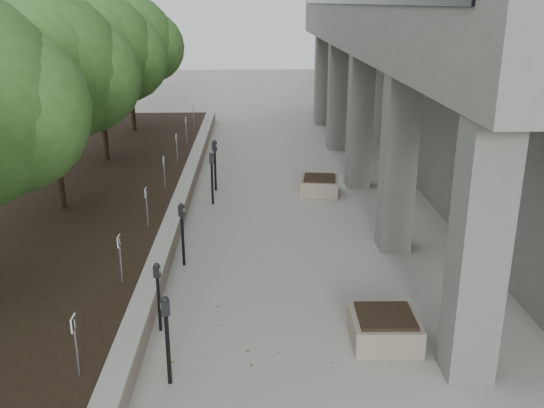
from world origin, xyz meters
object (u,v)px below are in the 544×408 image
object	(u,v)px
parking_meter_1	(168,341)
crabapple_tree_3	(50,102)
parking_meter_4	(212,179)
planter_back	(319,185)
crabapple_tree_4	(99,78)
parking_meter_2	(159,297)
planter_front	(385,328)
crabapple_tree_5	(129,63)
parking_meter_5	(215,166)
parking_meter_3	(183,235)

from	to	relation	value
parking_meter_1	crabapple_tree_3	bearing A→B (deg)	104.82
crabapple_tree_3	parking_meter_4	distance (m)	4.66
parking_meter_4	planter_back	xyz separation A→B (m)	(3.13, 0.91, -0.50)
crabapple_tree_4	parking_meter_2	distance (m)	11.37
parking_meter_4	planter_front	world-z (taller)	parking_meter_4
crabapple_tree_3	parking_meter_2	size ratio (longest dim) A/B	4.21
crabapple_tree_3	crabapple_tree_5	size ratio (longest dim) A/B	1.00
parking_meter_1	planter_front	world-z (taller)	parking_meter_1
parking_meter_1	parking_meter_4	xyz separation A→B (m)	(0.13, 8.44, 0.02)
parking_meter_2	parking_meter_5	distance (m)	8.23
crabapple_tree_3	planter_back	distance (m)	7.82
crabapple_tree_5	parking_meter_4	size ratio (longest dim) A/B	3.61
planter_back	parking_meter_1	bearing A→B (deg)	-109.26
crabapple_tree_5	planter_front	world-z (taller)	crabapple_tree_5
crabapple_tree_3	parking_meter_5	world-z (taller)	crabapple_tree_3
parking_meter_4	parking_meter_3	bearing A→B (deg)	-98.44
parking_meter_2	parking_meter_3	size ratio (longest dim) A/B	0.90
crabapple_tree_4	planter_front	xyz separation A→B (m)	(7.14, -11.09, -2.86)
crabapple_tree_3	parking_meter_1	world-z (taller)	crabapple_tree_3
crabapple_tree_4	parking_meter_4	bearing A→B (deg)	-44.23
parking_meter_2	planter_back	bearing A→B (deg)	78.37
parking_meter_5	parking_meter_3	bearing A→B (deg)	-72.89
parking_meter_5	crabapple_tree_3	bearing A→B (deg)	-124.42
planter_front	crabapple_tree_4	bearing A→B (deg)	122.76
parking_meter_1	parking_meter_4	world-z (taller)	parking_meter_4
parking_meter_2	parking_meter_3	xyz separation A→B (m)	(0.12, 2.75, 0.07)
parking_meter_1	parking_meter_3	distance (m)	4.30
crabapple_tree_4	parking_meter_3	world-z (taller)	crabapple_tree_4
planter_back	crabapple_tree_3	bearing A→B (deg)	-162.36
planter_back	crabapple_tree_4	bearing A→B (deg)	158.04
parking_meter_3	planter_back	size ratio (longest dim) A/B	1.29
parking_meter_1	parking_meter_2	world-z (taller)	parking_meter_1
parking_meter_3	parking_meter_4	world-z (taller)	parking_meter_4
crabapple_tree_3	crabapple_tree_5	world-z (taller)	same
crabapple_tree_3	planter_back	world-z (taller)	crabapple_tree_3
crabapple_tree_5	parking_meter_4	xyz separation A→B (m)	(3.80, -8.70, -2.37)
parking_meter_3	crabapple_tree_5	bearing A→B (deg)	121.88
crabapple_tree_3	crabapple_tree_4	size ratio (longest dim) A/B	1.00
crabapple_tree_4	parking_meter_5	size ratio (longest dim) A/B	3.47
crabapple_tree_4	crabapple_tree_5	xyz separation A→B (m)	(0.00, 5.00, 0.00)
parking_meter_4	parking_meter_5	world-z (taller)	parking_meter_5
parking_meter_1	planter_back	bearing A→B (deg)	58.37
planter_back	parking_meter_2	bearing A→B (deg)	-114.92
crabapple_tree_4	parking_meter_1	size ratio (longest dim) A/B	3.73
crabapple_tree_3	parking_meter_5	bearing A→B (deg)	34.41
crabapple_tree_3	parking_meter_3	distance (m)	5.06
parking_meter_1	parking_meter_4	bearing A→B (deg)	76.72
crabapple_tree_4	crabapple_tree_5	distance (m)	5.00
parking_meter_5	planter_back	bearing A→B (deg)	13.74
planter_front	parking_meter_5	bearing A→B (deg)	110.90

